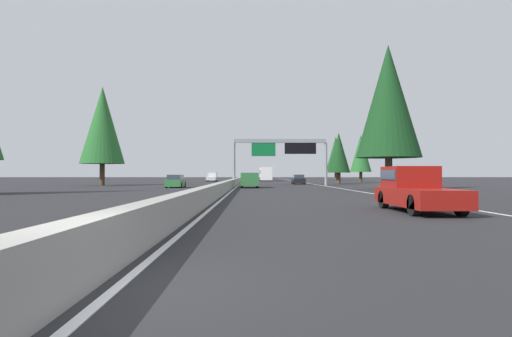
{
  "coord_description": "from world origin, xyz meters",
  "views": [
    {
      "loc": [
        -5.92,
        -2.06,
        1.53
      ],
      "look_at": [
        47.91,
        -2.59,
        2.22
      ],
      "focal_mm": 30.91,
      "sensor_mm": 36.0,
      "label": 1
    }
  ],
  "objects_px": {
    "conifer_right_distant": "(336,154)",
    "conifer_left_near": "(102,125)",
    "oncoming_far": "(176,182)",
    "conifer_right_near": "(388,101)",
    "conifer_right_mid": "(339,153)",
    "bus_mid_center": "(266,173)",
    "conifer_right_far": "(361,153)",
    "pickup_far_left": "(415,189)",
    "sign_gantry_overhead": "(281,149)",
    "oncoming_near": "(212,177)",
    "minivan_distant_b": "(250,179)",
    "sedan_distant_a": "(298,180)"
  },
  "relations": [
    {
      "from": "bus_mid_center",
      "to": "conifer_right_far",
      "type": "xyz_separation_m",
      "value": [
        -18.77,
        -17.2,
        3.72
      ]
    },
    {
      "from": "conifer_right_far",
      "to": "conifer_left_near",
      "type": "distance_m",
      "value": 46.5
    },
    {
      "from": "sign_gantry_overhead",
      "to": "conifer_right_near",
      "type": "height_order",
      "value": "conifer_right_near"
    },
    {
      "from": "conifer_right_far",
      "to": "conifer_right_distant",
      "type": "distance_m",
      "value": 28.12
    },
    {
      "from": "pickup_far_left",
      "to": "oncoming_far",
      "type": "distance_m",
      "value": 35.61
    },
    {
      "from": "pickup_far_left",
      "to": "sedan_distant_a",
      "type": "height_order",
      "value": "pickup_far_left"
    },
    {
      "from": "sign_gantry_overhead",
      "to": "oncoming_near",
      "type": "distance_m",
      "value": 36.77
    },
    {
      "from": "oncoming_near",
      "to": "oncoming_far",
      "type": "relative_size",
      "value": 1.27
    },
    {
      "from": "bus_mid_center",
      "to": "conifer_right_far",
      "type": "relative_size",
      "value": 1.28
    },
    {
      "from": "conifer_right_distant",
      "to": "conifer_left_near",
      "type": "height_order",
      "value": "conifer_left_near"
    },
    {
      "from": "conifer_right_mid",
      "to": "bus_mid_center",
      "type": "bearing_deg",
      "value": 18.69
    },
    {
      "from": "minivan_distant_b",
      "to": "conifer_right_far",
      "type": "distance_m",
      "value": 38.66
    },
    {
      "from": "sign_gantry_overhead",
      "to": "pickup_far_left",
      "type": "relative_size",
      "value": 2.26
    },
    {
      "from": "oncoming_near",
      "to": "conifer_right_far",
      "type": "bearing_deg",
      "value": 69.01
    },
    {
      "from": "conifer_right_near",
      "to": "conifer_right_mid",
      "type": "relative_size",
      "value": 1.78
    },
    {
      "from": "sedan_distant_a",
      "to": "bus_mid_center",
      "type": "bearing_deg",
      "value": 6.75
    },
    {
      "from": "pickup_far_left",
      "to": "oncoming_near",
      "type": "xyz_separation_m",
      "value": [
        75.02,
        15.16,
        0.0
      ]
    },
    {
      "from": "pickup_far_left",
      "to": "sedan_distant_a",
      "type": "relative_size",
      "value": 1.27
    },
    {
      "from": "bus_mid_center",
      "to": "conifer_right_distant",
      "type": "height_order",
      "value": "conifer_right_distant"
    },
    {
      "from": "oncoming_near",
      "to": "conifer_right_near",
      "type": "relative_size",
      "value": 0.39
    },
    {
      "from": "minivan_distant_b",
      "to": "conifer_right_mid",
      "type": "bearing_deg",
      "value": -35.27
    },
    {
      "from": "conifer_right_far",
      "to": "oncoming_far",
      "type": "bearing_deg",
      "value": 137.58
    },
    {
      "from": "sedan_distant_a",
      "to": "oncoming_near",
      "type": "height_order",
      "value": "oncoming_near"
    },
    {
      "from": "sedan_distant_a",
      "to": "oncoming_far",
      "type": "xyz_separation_m",
      "value": [
        -17.34,
        15.85,
        0.0
      ]
    },
    {
      "from": "oncoming_far",
      "to": "conifer_right_distant",
      "type": "distance_m",
      "value": 67.22
    },
    {
      "from": "minivan_distant_b",
      "to": "conifer_right_mid",
      "type": "distance_m",
      "value": 24.63
    },
    {
      "from": "sign_gantry_overhead",
      "to": "oncoming_far",
      "type": "relative_size",
      "value": 2.88
    },
    {
      "from": "oncoming_far",
      "to": "pickup_far_left",
      "type": "bearing_deg",
      "value": 25.71
    },
    {
      "from": "minivan_distant_b",
      "to": "conifer_left_near",
      "type": "relative_size",
      "value": 0.37
    },
    {
      "from": "sedan_distant_a",
      "to": "oncoming_near",
      "type": "bearing_deg",
      "value": 31.31
    },
    {
      "from": "sedan_distant_a",
      "to": "bus_mid_center",
      "type": "height_order",
      "value": "bus_mid_center"
    },
    {
      "from": "oncoming_far",
      "to": "conifer_right_mid",
      "type": "distance_m",
      "value": 29.98
    },
    {
      "from": "bus_mid_center",
      "to": "conifer_right_mid",
      "type": "distance_m",
      "value": 33.19
    },
    {
      "from": "bus_mid_center",
      "to": "oncoming_far",
      "type": "height_order",
      "value": "bus_mid_center"
    },
    {
      "from": "pickup_far_left",
      "to": "sedan_distant_a",
      "type": "distance_m",
      "value": 49.43
    },
    {
      "from": "oncoming_far",
      "to": "conifer_right_far",
      "type": "height_order",
      "value": "conifer_right_far"
    },
    {
      "from": "sign_gantry_overhead",
      "to": "conifer_right_mid",
      "type": "bearing_deg",
      "value": -42.35
    },
    {
      "from": "conifer_right_mid",
      "to": "conifer_left_near",
      "type": "xyz_separation_m",
      "value": [
        -9.73,
        34.12,
        3.27
      ]
    },
    {
      "from": "sedan_distant_a",
      "to": "conifer_right_mid",
      "type": "xyz_separation_m",
      "value": [
        2.01,
        -6.65,
        4.25
      ]
    },
    {
      "from": "bus_mid_center",
      "to": "conifer_right_far",
      "type": "height_order",
      "value": "conifer_right_far"
    },
    {
      "from": "sign_gantry_overhead",
      "to": "minivan_distant_b",
      "type": "height_order",
      "value": "sign_gantry_overhead"
    },
    {
      "from": "oncoming_far",
      "to": "conifer_right_mid",
      "type": "relative_size",
      "value": 0.54
    },
    {
      "from": "conifer_right_distant",
      "to": "oncoming_far",
      "type": "bearing_deg",
      "value": 153.56
    },
    {
      "from": "pickup_far_left",
      "to": "conifer_right_far",
      "type": "relative_size",
      "value": 0.63
    },
    {
      "from": "sedan_distant_a",
      "to": "conifer_right_far",
      "type": "bearing_deg",
      "value": -42.4
    },
    {
      "from": "conifer_right_near",
      "to": "conifer_left_near",
      "type": "relative_size",
      "value": 1.07
    },
    {
      "from": "sedan_distant_a",
      "to": "conifer_right_distant",
      "type": "bearing_deg",
      "value": -18.13
    },
    {
      "from": "oncoming_far",
      "to": "conifer_left_near",
      "type": "bearing_deg",
      "value": -129.61
    },
    {
      "from": "minivan_distant_b",
      "to": "conifer_right_mid",
      "type": "relative_size",
      "value": 0.62
    },
    {
      "from": "sign_gantry_overhead",
      "to": "oncoming_near",
      "type": "height_order",
      "value": "sign_gantry_overhead"
    }
  ]
}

